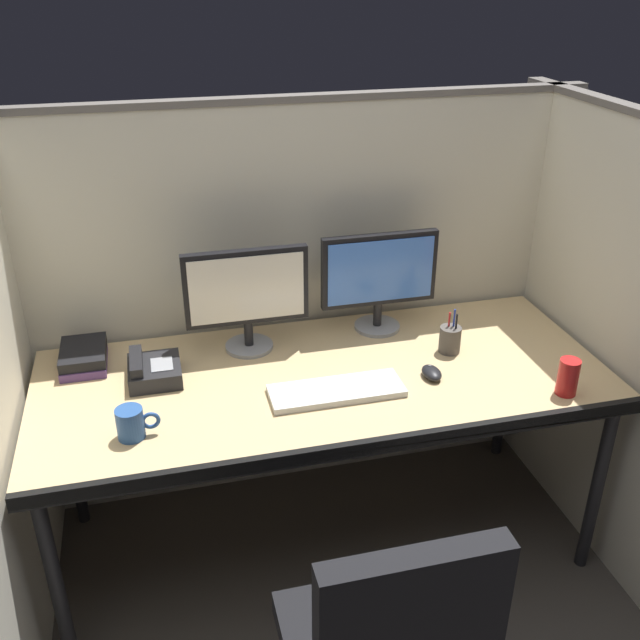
{
  "coord_description": "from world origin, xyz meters",
  "views": [
    {
      "loc": [
        -0.51,
        -1.67,
        1.99
      ],
      "look_at": [
        0.0,
        0.35,
        0.92
      ],
      "focal_mm": 39.96,
      "sensor_mm": 36.0,
      "label": 1
    }
  ],
  "objects_px": {
    "coffee_mug": "(131,423)",
    "soda_can": "(569,378)",
    "book_stack": "(84,357)",
    "computer_mouse": "(432,373)",
    "pen_cup": "(450,339)",
    "keyboard_main": "(336,391)",
    "monitor_left": "(247,293)",
    "desk": "(325,389)",
    "monitor_right": "(379,275)",
    "desk_phone": "(153,370)"
  },
  "relations": [
    {
      "from": "pen_cup",
      "to": "book_stack",
      "type": "xyz_separation_m",
      "value": [
        -1.25,
        0.21,
        -0.02
      ]
    },
    {
      "from": "coffee_mug",
      "to": "soda_can",
      "type": "height_order",
      "value": "soda_can"
    },
    {
      "from": "keyboard_main",
      "to": "desk_phone",
      "type": "xyz_separation_m",
      "value": [
        -0.56,
        0.23,
        0.02
      ]
    },
    {
      "from": "desk",
      "to": "pen_cup",
      "type": "relative_size",
      "value": 11.89
    },
    {
      "from": "desk",
      "to": "pen_cup",
      "type": "xyz_separation_m",
      "value": [
        0.47,
        0.06,
        0.1
      ]
    },
    {
      "from": "monitor_right",
      "to": "soda_can",
      "type": "relative_size",
      "value": 3.52
    },
    {
      "from": "book_stack",
      "to": "soda_can",
      "type": "relative_size",
      "value": 1.77
    },
    {
      "from": "monitor_right",
      "to": "computer_mouse",
      "type": "distance_m",
      "value": 0.43
    },
    {
      "from": "desk_phone",
      "to": "soda_can",
      "type": "relative_size",
      "value": 1.56
    },
    {
      "from": "monitor_left",
      "to": "soda_can",
      "type": "distance_m",
      "value": 1.09
    },
    {
      "from": "desk",
      "to": "monitor_right",
      "type": "height_order",
      "value": "monitor_right"
    },
    {
      "from": "computer_mouse",
      "to": "soda_can",
      "type": "distance_m",
      "value": 0.43
    },
    {
      "from": "soda_can",
      "to": "pen_cup",
      "type": "bearing_deg",
      "value": 125.97
    },
    {
      "from": "coffee_mug",
      "to": "soda_can",
      "type": "bearing_deg",
      "value": -4.35
    },
    {
      "from": "soda_can",
      "to": "monitor_left",
      "type": "bearing_deg",
      "value": 149.84
    },
    {
      "from": "computer_mouse",
      "to": "keyboard_main",
      "type": "bearing_deg",
      "value": -176.48
    },
    {
      "from": "monitor_left",
      "to": "monitor_right",
      "type": "xyz_separation_m",
      "value": [
        0.49,
        0.03,
        0.0
      ]
    },
    {
      "from": "monitor_right",
      "to": "pen_cup",
      "type": "relative_size",
      "value": 2.69
    },
    {
      "from": "book_stack",
      "to": "computer_mouse",
      "type": "bearing_deg",
      "value": -17.92
    },
    {
      "from": "desk_phone",
      "to": "book_stack",
      "type": "xyz_separation_m",
      "value": [
        -0.23,
        0.15,
        -0.0
      ]
    },
    {
      "from": "desk",
      "to": "coffee_mug",
      "type": "height_order",
      "value": "coffee_mug"
    },
    {
      "from": "pen_cup",
      "to": "book_stack",
      "type": "relative_size",
      "value": 0.74
    },
    {
      "from": "desk",
      "to": "book_stack",
      "type": "height_order",
      "value": "book_stack"
    },
    {
      "from": "monitor_right",
      "to": "coffee_mug",
      "type": "xyz_separation_m",
      "value": [
        -0.9,
        -0.48,
        -0.17
      ]
    },
    {
      "from": "monitor_right",
      "to": "soda_can",
      "type": "bearing_deg",
      "value": -52.46
    },
    {
      "from": "computer_mouse",
      "to": "soda_can",
      "type": "bearing_deg",
      "value": -27.73
    },
    {
      "from": "desk",
      "to": "coffee_mug",
      "type": "xyz_separation_m",
      "value": [
        -0.62,
        -0.19,
        0.1
      ]
    },
    {
      "from": "monitor_left",
      "to": "computer_mouse",
      "type": "xyz_separation_m",
      "value": [
        0.56,
        -0.34,
        -0.2
      ]
    },
    {
      "from": "monitor_left",
      "to": "desk",
      "type": "bearing_deg",
      "value": -49.84
    },
    {
      "from": "computer_mouse",
      "to": "desk_phone",
      "type": "bearing_deg",
      "value": 166.61
    },
    {
      "from": "computer_mouse",
      "to": "pen_cup",
      "type": "relative_size",
      "value": 0.6
    },
    {
      "from": "desk_phone",
      "to": "soda_can",
      "type": "bearing_deg",
      "value": -17.93
    },
    {
      "from": "monitor_left",
      "to": "coffee_mug",
      "type": "relative_size",
      "value": 3.41
    },
    {
      "from": "pen_cup",
      "to": "monitor_left",
      "type": "bearing_deg",
      "value": 164.01
    },
    {
      "from": "computer_mouse",
      "to": "pen_cup",
      "type": "xyz_separation_m",
      "value": [
        0.13,
        0.15,
        0.03
      ]
    },
    {
      "from": "desk_phone",
      "to": "soda_can",
      "type": "height_order",
      "value": "soda_can"
    },
    {
      "from": "keyboard_main",
      "to": "computer_mouse",
      "type": "bearing_deg",
      "value": 3.52
    },
    {
      "from": "desk_phone",
      "to": "book_stack",
      "type": "bearing_deg",
      "value": 146.44
    },
    {
      "from": "keyboard_main",
      "to": "book_stack",
      "type": "relative_size",
      "value": 1.99
    },
    {
      "from": "desk_phone",
      "to": "book_stack",
      "type": "distance_m",
      "value": 0.27
    },
    {
      "from": "keyboard_main",
      "to": "coffee_mug",
      "type": "relative_size",
      "value": 3.41
    },
    {
      "from": "monitor_right",
      "to": "coffee_mug",
      "type": "distance_m",
      "value": 1.03
    },
    {
      "from": "soda_can",
      "to": "keyboard_main",
      "type": "bearing_deg",
      "value": 165.9
    },
    {
      "from": "monitor_right",
      "to": "keyboard_main",
      "type": "xyz_separation_m",
      "value": [
        -0.27,
        -0.4,
        -0.2
      ]
    },
    {
      "from": "monitor_left",
      "to": "pen_cup",
      "type": "xyz_separation_m",
      "value": [
        0.68,
        -0.2,
        -0.17
      ]
    },
    {
      "from": "desk",
      "to": "soda_can",
      "type": "bearing_deg",
      "value": -21.95
    },
    {
      "from": "monitor_right",
      "to": "desk_phone",
      "type": "height_order",
      "value": "monitor_right"
    },
    {
      "from": "book_stack",
      "to": "soda_can",
      "type": "xyz_separation_m",
      "value": [
        1.5,
        -0.56,
        0.03
      ]
    },
    {
      "from": "book_stack",
      "to": "pen_cup",
      "type": "bearing_deg",
      "value": -9.75
    },
    {
      "from": "monitor_right",
      "to": "computer_mouse",
      "type": "relative_size",
      "value": 4.48
    }
  ]
}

